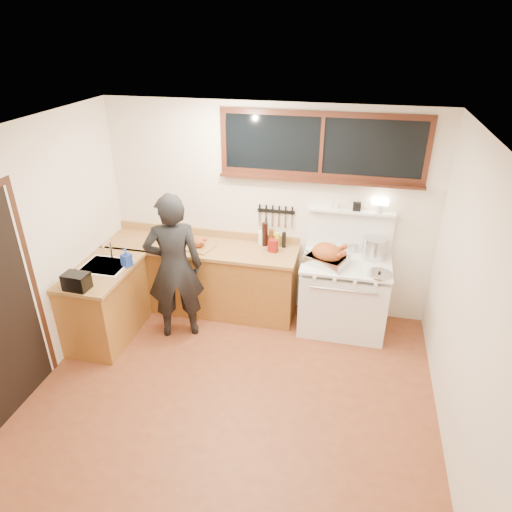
% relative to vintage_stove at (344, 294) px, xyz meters
% --- Properties ---
extents(ground_plane, '(4.00, 3.50, 0.02)m').
position_rel_vintage_stove_xyz_m(ground_plane, '(-1.00, -1.41, -0.48)').
color(ground_plane, brown).
extents(room_shell, '(4.10, 3.60, 2.65)m').
position_rel_vintage_stove_xyz_m(room_shell, '(-1.00, -1.41, 1.18)').
color(room_shell, silver).
rests_on(room_shell, ground).
extents(counter_back, '(2.44, 0.64, 1.00)m').
position_rel_vintage_stove_xyz_m(counter_back, '(-1.80, 0.04, -0.01)').
color(counter_back, brown).
rests_on(counter_back, ground).
extents(counter_left, '(0.64, 1.09, 0.90)m').
position_rel_vintage_stove_xyz_m(counter_left, '(-2.70, -0.79, -0.02)').
color(counter_left, brown).
rests_on(counter_left, ground).
extents(sink_unit, '(0.50, 0.45, 0.37)m').
position_rel_vintage_stove_xyz_m(sink_unit, '(-2.68, -0.71, 0.38)').
color(sink_unit, white).
rests_on(sink_unit, counter_left).
extents(vintage_stove, '(1.02, 0.74, 1.59)m').
position_rel_vintage_stove_xyz_m(vintage_stove, '(0.00, 0.00, 0.00)').
color(vintage_stove, white).
rests_on(vintage_stove, ground).
extents(back_window, '(2.32, 0.13, 0.77)m').
position_rel_vintage_stove_xyz_m(back_window, '(-0.40, 0.31, 1.60)').
color(back_window, black).
rests_on(back_window, room_shell).
extents(knife_strip, '(0.46, 0.03, 0.28)m').
position_rel_vintage_stove_xyz_m(knife_strip, '(-0.90, 0.32, 0.84)').
color(knife_strip, black).
rests_on(knife_strip, room_shell).
extents(man, '(0.76, 0.64, 1.78)m').
position_rel_vintage_stove_xyz_m(man, '(-1.90, -0.56, 0.42)').
color(man, black).
rests_on(man, ground).
extents(soap_bottle, '(0.13, 0.13, 0.21)m').
position_rel_vintage_stove_xyz_m(soap_bottle, '(-2.43, -0.65, 0.54)').
color(soap_bottle, '#2443B4').
rests_on(soap_bottle, counter_left).
extents(toaster, '(0.26, 0.19, 0.18)m').
position_rel_vintage_stove_xyz_m(toaster, '(-2.70, -1.22, 0.52)').
color(toaster, black).
rests_on(toaster, counter_left).
extents(cutting_board, '(0.45, 0.38, 0.14)m').
position_rel_vintage_stove_xyz_m(cutting_board, '(-1.81, -0.03, 0.49)').
color(cutting_board, '#A0723F').
rests_on(cutting_board, counter_back).
extents(roast_turkey, '(0.55, 0.49, 0.25)m').
position_rel_vintage_stove_xyz_m(roast_turkey, '(-0.22, -0.10, 0.54)').
color(roast_turkey, silver).
rests_on(roast_turkey, vintage_stove).
extents(stockpot, '(0.29, 0.29, 0.26)m').
position_rel_vintage_stove_xyz_m(stockpot, '(0.30, 0.17, 0.56)').
color(stockpot, silver).
rests_on(stockpot, vintage_stove).
extents(saucepan, '(0.18, 0.28, 0.11)m').
position_rel_vintage_stove_xyz_m(saucepan, '(0.03, 0.29, 0.49)').
color(saucepan, silver).
rests_on(saucepan, vintage_stove).
extents(pot_lid, '(0.36, 0.36, 0.04)m').
position_rel_vintage_stove_xyz_m(pot_lid, '(0.36, -0.23, 0.44)').
color(pot_lid, silver).
rests_on(pot_lid, vintage_stove).
extents(coffee_tin, '(0.12, 0.10, 0.16)m').
position_rel_vintage_stove_xyz_m(coffee_tin, '(-0.88, 0.07, 0.51)').
color(coffee_tin, maroon).
rests_on(coffee_tin, counter_back).
extents(pitcher, '(0.11, 0.11, 0.18)m').
position_rel_vintage_stove_xyz_m(pitcher, '(-1.06, 0.24, 0.52)').
color(pitcher, white).
rests_on(pitcher, counter_back).
extents(bottle_cluster, '(0.30, 0.07, 0.30)m').
position_rel_vintage_stove_xyz_m(bottle_cluster, '(-0.93, 0.22, 0.55)').
color(bottle_cluster, black).
rests_on(bottle_cluster, counter_back).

